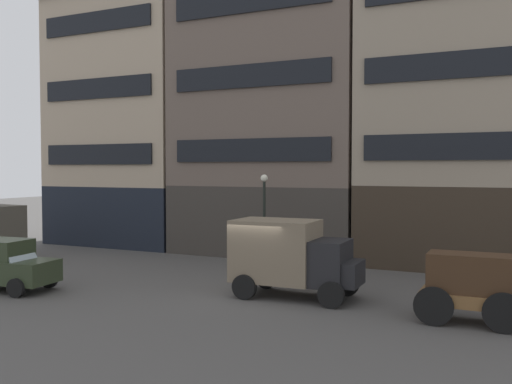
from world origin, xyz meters
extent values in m
plane|color=#4C4947|center=(0.00, 0.00, 0.00)|extent=(120.00, 120.00, 0.00)
cube|color=black|center=(-12.78, 9.41, 1.68)|extent=(8.49, 5.75, 3.35)
cube|color=tan|center=(-12.78, 9.41, 8.72)|extent=(8.49, 5.75, 10.74)
cube|color=black|center=(-12.78, 6.47, 5.14)|extent=(7.13, 0.12, 1.10)
cube|color=black|center=(-12.78, 6.47, 8.72)|extent=(7.13, 0.12, 1.10)
cube|color=black|center=(-12.78, 6.47, 12.30)|extent=(7.13, 0.12, 1.10)
cube|color=#38332D|center=(-3.55, 9.41, 1.75)|extent=(9.66, 5.75, 3.50)
cube|color=#66564C|center=(-3.55, 9.41, 10.52)|extent=(9.66, 5.75, 14.04)
cube|color=black|center=(-3.55, 6.47, 5.25)|extent=(8.11, 0.12, 1.10)
cube|color=black|center=(-3.55, 6.47, 8.76)|extent=(8.11, 0.12, 1.10)
cube|color=black|center=(-3.55, 6.47, 12.28)|extent=(8.11, 0.12, 1.10)
cube|color=#33281E|center=(4.93, 9.41, 1.81)|extent=(7.00, 5.75, 3.63)
cube|color=gray|center=(4.93, 9.41, 8.56)|extent=(7.00, 5.75, 9.87)
cube|color=black|center=(4.93, 6.47, 5.27)|extent=(5.88, 0.12, 1.10)
cube|color=black|center=(4.93, 6.47, 8.56)|extent=(5.88, 0.12, 1.10)
cube|color=brown|center=(7.00, -0.87, 0.70)|extent=(2.71, 1.32, 0.36)
cube|color=#3D2819|center=(7.00, -0.87, 1.43)|extent=(2.30, 1.12, 1.10)
cylinder|color=black|center=(7.90, -0.15, 0.55)|extent=(1.10, 0.09, 1.10)
cylinder|color=black|center=(7.91, -1.57, 0.55)|extent=(1.10, 0.09, 1.10)
cylinder|color=black|center=(6.10, -0.16, 0.55)|extent=(1.10, 0.09, 1.10)
cylinder|color=black|center=(6.11, -1.58, 0.55)|extent=(1.10, 0.09, 1.10)
cylinder|color=black|center=(-13.80, 1.96, 0.42)|extent=(0.86, 0.29, 0.84)
cube|color=black|center=(2.44, 0.04, 1.27)|extent=(1.44, 1.73, 1.50)
cube|color=black|center=(3.14, 0.06, 0.97)|extent=(0.94, 1.47, 0.80)
cube|color=#756651|center=(0.64, -0.01, 1.57)|extent=(2.85, 1.97, 2.10)
cube|color=silver|center=(2.89, 0.05, 1.52)|extent=(0.23, 1.36, 0.64)
cylinder|color=black|center=(2.87, 1.00, 0.42)|extent=(0.85, 0.24, 0.84)
cylinder|color=black|center=(2.91, -0.90, 0.42)|extent=(0.85, 0.24, 0.84)
cylinder|color=black|center=(-0.13, 0.93, 0.42)|extent=(0.85, 0.24, 0.84)
cylinder|color=black|center=(-0.08, -0.97, 0.42)|extent=(0.85, 0.24, 0.84)
cube|color=#2D3823|center=(-8.48, -3.40, 0.73)|extent=(3.86, 2.01, 0.80)
cube|color=#2D3823|center=(-8.62, -3.42, 1.48)|extent=(1.95, 1.64, 0.70)
cube|color=silver|center=(-7.78, -3.32, 1.35)|extent=(0.48, 1.34, 0.56)
cylinder|color=black|center=(-7.38, -2.43, 0.33)|extent=(0.68, 0.25, 0.66)
cylinder|color=black|center=(-7.19, -4.10, 0.33)|extent=(0.68, 0.25, 0.66)
cylinder|color=black|center=(-1.98, 4.74, 1.90)|extent=(0.12, 0.12, 3.80)
sphere|color=silver|center=(-1.98, 4.74, 3.96)|extent=(0.32, 0.32, 0.32)
camera|label=1|loc=(8.41, -17.84, 4.39)|focal=39.94mm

